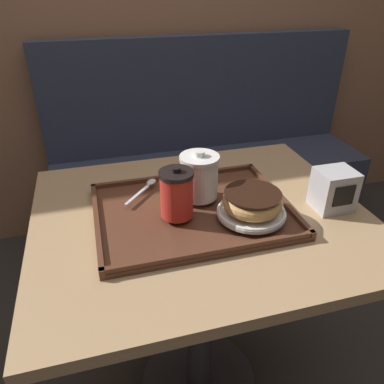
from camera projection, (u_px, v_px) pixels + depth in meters
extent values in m
plane|color=#332D28|center=(199.00, 382.00, 1.31)|extent=(12.00, 12.00, 0.00)
cube|color=#33384C|center=(209.00, 197.00, 1.97)|extent=(1.54, 0.44, 0.45)
cube|color=#33384C|center=(200.00, 94.00, 1.86)|extent=(1.54, 0.08, 0.55)
cube|color=tan|center=(201.00, 218.00, 0.96)|extent=(0.84, 0.70, 0.03)
cylinder|color=#333338|center=(200.00, 314.00, 1.14)|extent=(0.08, 0.08, 0.68)
cylinder|color=#333338|center=(199.00, 380.00, 1.31)|extent=(0.39, 0.39, 0.02)
cube|color=#512D1E|center=(192.00, 212.00, 0.95)|extent=(0.48, 0.37, 0.01)
cube|color=#512D1E|center=(214.00, 251.00, 0.80)|extent=(0.48, 0.01, 0.01)
cube|color=#512D1E|center=(176.00, 176.00, 1.09)|extent=(0.48, 0.01, 0.01)
cube|color=#512D1E|center=(97.00, 222.00, 0.89)|extent=(0.01, 0.37, 0.01)
cube|color=#512D1E|center=(277.00, 195.00, 1.00)|extent=(0.01, 0.37, 0.01)
cylinder|color=red|center=(177.00, 196.00, 0.88)|extent=(0.08, 0.08, 0.11)
cylinder|color=black|center=(176.00, 174.00, 0.85)|extent=(0.08, 0.08, 0.01)
cylinder|color=black|center=(176.00, 170.00, 0.84)|extent=(0.02, 0.02, 0.01)
cylinder|color=white|center=(199.00, 178.00, 0.96)|extent=(0.10, 0.10, 0.10)
cylinder|color=white|center=(200.00, 158.00, 0.93)|extent=(0.10, 0.10, 0.01)
cylinder|color=white|center=(200.00, 154.00, 0.92)|extent=(0.03, 0.03, 0.01)
cylinder|color=white|center=(251.00, 213.00, 0.90)|extent=(0.17, 0.17, 0.01)
torus|color=white|center=(251.00, 211.00, 0.90)|extent=(0.16, 0.16, 0.01)
torus|color=tan|center=(252.00, 202.00, 0.89)|extent=(0.14, 0.14, 0.04)
cylinder|color=black|center=(253.00, 194.00, 0.88)|extent=(0.14, 0.14, 0.00)
ellipsoid|color=silver|center=(151.00, 182.00, 1.04)|extent=(0.04, 0.04, 0.01)
cube|color=silver|center=(137.00, 195.00, 0.98)|extent=(0.08, 0.09, 0.00)
cube|color=#B7B7BC|center=(334.00, 190.00, 0.95)|extent=(0.09, 0.08, 0.11)
cube|color=black|center=(344.00, 196.00, 0.91)|extent=(0.06, 0.00, 0.05)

